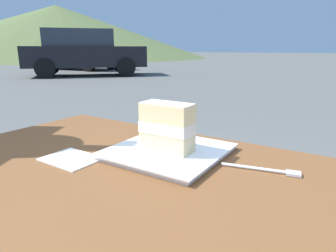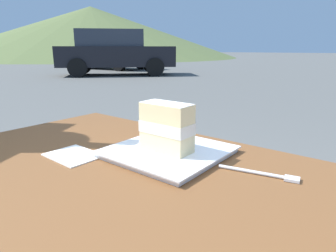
# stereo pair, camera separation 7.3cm
# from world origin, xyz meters

# --- Properties ---
(dessert_plate) EXTENTS (0.28, 0.28, 0.02)m
(dessert_plate) POSITION_xyz_m (-0.17, 0.27, 0.73)
(dessert_plate) COLOR white
(dessert_plate) RESTS_ON patio_table
(cake_slice) EXTENTS (0.13, 0.07, 0.12)m
(cake_slice) POSITION_xyz_m (-0.17, 0.26, 0.79)
(cake_slice) COLOR beige
(cake_slice) RESTS_ON dessert_plate
(dessert_fork) EXTENTS (0.17, 0.05, 0.01)m
(dessert_fork) POSITION_xyz_m (0.07, 0.30, 0.72)
(dessert_fork) COLOR silver
(dessert_fork) RESTS_ON patio_table
(paper_napkin) EXTENTS (0.14, 0.11, 0.00)m
(paper_napkin) POSITION_xyz_m (-0.35, 0.11, 0.72)
(paper_napkin) COLOR white
(paper_napkin) RESTS_ON patio_table
(parked_car_near) EXTENTS (4.09, 4.24, 1.67)m
(parked_car_near) POSITION_xyz_m (-8.41, 7.38, 0.86)
(parked_car_near) COLOR black
(parked_car_near) RESTS_ON ground
(parked_car_far) EXTENTS (4.06, 2.26, 1.54)m
(parked_car_far) POSITION_xyz_m (-11.18, 9.56, 0.83)
(parked_car_far) COLOR black
(parked_car_far) RESTS_ON ground
(distant_hill) EXTENTS (33.90, 33.90, 5.74)m
(distant_hill) POSITION_xyz_m (-29.39, 22.39, 2.87)
(distant_hill) COLOR #60703D
(distant_hill) RESTS_ON ground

